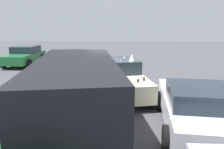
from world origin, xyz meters
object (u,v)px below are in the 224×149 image
parked_van_near_right (76,96)px  parked_sedan_behind_right (64,62)px  art_car_decorated (119,78)px  parked_sedan_near_left (196,107)px  parked_sedan_row_back_far (25,56)px

parked_van_near_right → parked_sedan_behind_right: bearing=7.8°
art_car_decorated → parked_sedan_near_left: 3.87m
art_car_decorated → parked_sedan_near_left: size_ratio=1.04×
parked_van_near_right → parked_sedan_behind_right: 7.78m
parked_van_near_right → parked_sedan_row_back_far: 12.14m
parked_van_near_right → parked_sedan_row_back_far: parked_van_near_right is taller
parked_sedan_behind_right → parked_sedan_near_left: size_ratio=1.06×
parked_van_near_right → parked_sedan_near_left: 3.41m
parked_sedan_near_left → parked_sedan_row_back_far: bearing=49.5°
art_car_decorated → parked_van_near_right: parked_van_near_right is taller
art_car_decorated → parked_sedan_behind_right: size_ratio=0.99×
parked_sedan_behind_right → parked_sedan_row_back_far: bearing=44.0°
parked_sedan_behind_right → parked_sedan_row_back_far: size_ratio=1.16×
art_car_decorated → parked_sedan_behind_right: art_car_decorated is taller
parked_sedan_row_back_far → parked_sedan_near_left: size_ratio=0.91×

